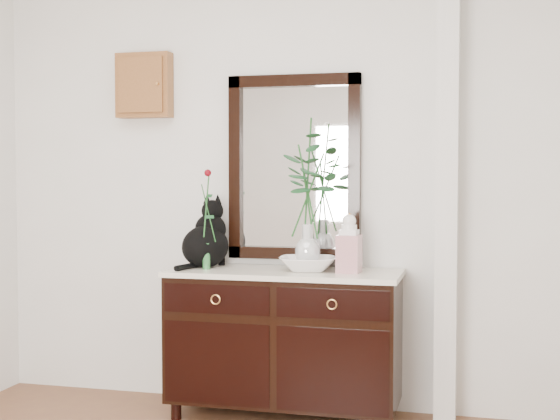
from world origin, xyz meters
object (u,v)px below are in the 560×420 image
(cat, at_px, (205,233))
(ginger_jar, at_px, (349,243))
(sideboard, at_px, (284,335))
(lotus_bowl, at_px, (308,264))

(cat, height_order, ginger_jar, cat)
(sideboard, relative_size, ginger_jar, 3.95)
(lotus_bowl, relative_size, ginger_jar, 0.97)
(sideboard, xyz_separation_m, ginger_jar, (0.37, -0.01, 0.54))
(sideboard, distance_m, cat, 0.76)
(cat, relative_size, ginger_jar, 1.21)
(sideboard, distance_m, lotus_bowl, 0.44)
(lotus_bowl, bearing_deg, ginger_jar, -5.78)
(sideboard, relative_size, lotus_bowl, 4.08)
(lotus_bowl, bearing_deg, sideboard, -174.07)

